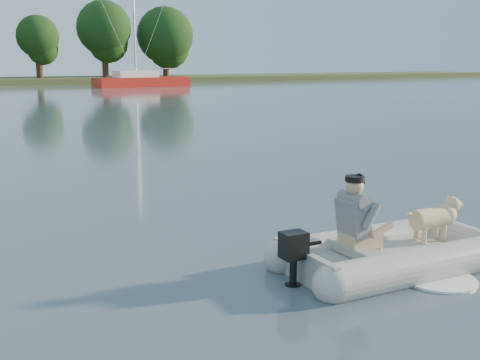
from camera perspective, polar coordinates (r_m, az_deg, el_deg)
water at (r=7.43m, az=7.33°, el=-7.49°), size 160.00×160.00×0.00m
dinghy at (r=7.28m, az=14.76°, el=-4.01°), size 4.19×2.93×1.21m
man at (r=6.90m, az=10.82°, el=-3.26°), size 0.67×0.59×0.93m
dog at (r=7.71m, az=17.64°, el=-3.78°), size 0.83×0.35×0.54m
outboard_motor at (r=6.51m, az=5.08°, el=-7.67°), size 0.38×0.28×0.68m
sailboat at (r=57.70m, az=-9.41°, el=9.24°), size 8.94×2.98×12.16m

